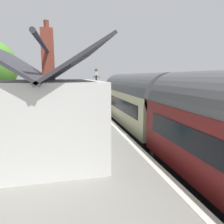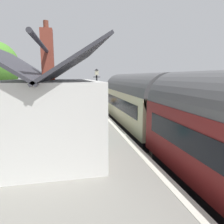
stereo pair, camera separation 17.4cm
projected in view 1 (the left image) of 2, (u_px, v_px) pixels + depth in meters
The scene contains 16 objects.
ground_plane at pixel (123, 130), 15.82m from camera, with size 160.00×160.00×0.00m, color #423D38.
platform at pixel (67, 127), 14.82m from camera, with size 32.00×6.46×0.96m, color gray.
platform_edge_coping at pixel (108, 119), 15.40m from camera, with size 32.00×0.36×0.02m, color beige.
rail_near at pixel (143, 128), 16.16m from camera, with size 52.00×0.08×0.14m, color gray.
rail_far at pixel (125, 129), 15.85m from camera, with size 52.00×0.08×0.14m, color gray.
train at pixel (166, 113), 10.80m from camera, with size 20.57×2.73×4.32m.
station_building at pixel (49, 112), 9.09m from camera, with size 7.25×4.42×5.71m.
bench_mid_platform at pixel (73, 101), 22.74m from camera, with size 1.40×0.44×0.88m.
bench_by_lamp at pixel (74, 103), 20.99m from camera, with size 1.40×0.44×0.88m.
bench_platform_end at pixel (74, 106), 18.54m from camera, with size 1.41×0.46×0.88m.
bench_near_building at pixel (77, 111), 16.21m from camera, with size 1.40×0.45×0.88m.
planter_edge_near at pixel (88, 102), 22.29m from camera, with size 0.62×0.62×0.85m.
planter_by_door at pixel (28, 118), 13.58m from camera, with size 0.53×0.53×0.78m.
planter_bench_left at pixel (78, 110), 17.39m from camera, with size 0.87×0.32×0.65m.
planter_under_sign at pixel (31, 115), 15.56m from camera, with size 0.77×0.32×0.60m.
lamp_post_platform at pixel (96, 85), 14.50m from camera, with size 0.32×0.50×3.69m.
Camera 1 is at (-14.77, 4.23, 4.12)m, focal length 32.87 mm.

